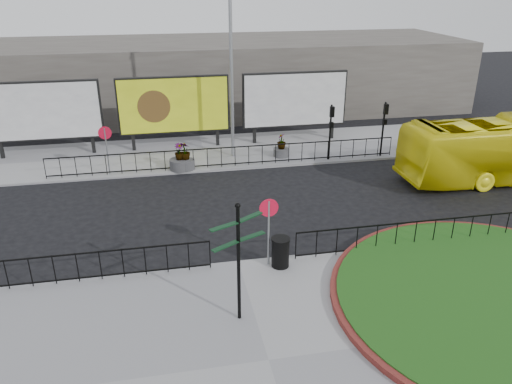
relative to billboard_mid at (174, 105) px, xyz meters
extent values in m
plane|color=black|center=(1.50, -12.97, -2.60)|extent=(90.00, 90.00, 0.00)
cube|color=gray|center=(1.50, -17.97, -2.54)|extent=(30.00, 10.00, 0.12)
cube|color=gray|center=(1.50, -0.97, -2.54)|extent=(44.00, 6.00, 0.12)
cylinder|color=maroon|center=(9.00, -16.97, -2.39)|extent=(10.40, 10.40, 0.18)
cylinder|color=#1B4412|center=(9.00, -16.97, -2.37)|extent=(10.00, 10.00, 0.22)
cylinder|color=gray|center=(-3.50, -3.57, -1.28)|extent=(0.07, 0.07, 2.40)
cylinder|color=red|center=(-3.50, -3.57, -0.33)|extent=(0.64, 0.03, 0.64)
cylinder|color=white|center=(-3.50, -3.55, -0.33)|extent=(0.50, 0.03, 0.50)
cylinder|color=gray|center=(2.50, -13.37, -1.28)|extent=(0.07, 0.07, 2.40)
cylinder|color=red|center=(2.50, -13.37, -0.33)|extent=(0.64, 0.03, 0.64)
cylinder|color=white|center=(2.50, -13.35, -0.33)|extent=(0.50, 0.03, 0.50)
cube|color=black|center=(-9.40, 0.03, -1.98)|extent=(0.18, 0.18, 1.00)
cube|color=black|center=(-4.60, 0.03, -1.98)|extent=(0.18, 0.18, 1.00)
cube|color=black|center=(-7.00, 0.03, 0.02)|extent=(6.20, 0.25, 3.20)
cube|color=silver|center=(-7.00, -0.13, 0.02)|extent=(6.00, 0.06, 3.00)
cube|color=black|center=(-2.40, 0.03, -1.98)|extent=(0.18, 0.18, 1.00)
cube|color=black|center=(2.40, 0.03, -1.98)|extent=(0.18, 0.18, 1.00)
cube|color=black|center=(0.00, 0.03, 0.02)|extent=(6.20, 0.25, 3.20)
cube|color=#E4F222|center=(0.00, -0.13, 0.02)|extent=(6.00, 0.06, 3.00)
cube|color=black|center=(4.60, 0.03, -1.98)|extent=(0.18, 0.18, 1.00)
cube|color=black|center=(9.40, 0.03, -1.98)|extent=(0.18, 0.18, 1.00)
cube|color=black|center=(7.00, 0.03, 0.02)|extent=(6.20, 0.25, 3.20)
cube|color=silver|center=(7.00, -0.13, 0.02)|extent=(6.00, 0.06, 3.00)
cylinder|color=gray|center=(3.00, -1.97, 2.02)|extent=(0.18, 0.18, 9.00)
cylinder|color=black|center=(8.00, -3.57, -0.98)|extent=(0.10, 0.10, 3.00)
cube|color=black|center=(8.00, -3.69, 0.17)|extent=(0.22, 0.18, 0.55)
cube|color=black|center=(8.00, -3.69, -0.53)|extent=(0.20, 0.16, 0.30)
cylinder|color=black|center=(11.00, -3.57, -0.98)|extent=(0.10, 0.10, 3.00)
cube|color=black|center=(11.00, -3.69, 0.17)|extent=(0.22, 0.18, 0.55)
cube|color=black|center=(11.00, -3.69, -0.53)|extent=(0.20, 0.16, 0.30)
cube|color=#625C56|center=(1.50, 9.03, -0.10)|extent=(40.00, 10.00, 5.00)
cylinder|color=black|center=(1.04, -16.10, -0.69)|extent=(0.10, 0.10, 3.57)
sphere|color=black|center=(1.04, -16.10, 1.15)|extent=(0.16, 0.16, 0.16)
cube|color=black|center=(0.63, -16.29, 0.66)|extent=(0.83, 0.49, 0.03)
cube|color=black|center=(1.41, -15.86, 0.66)|extent=(0.79, 0.59, 0.03)
cube|color=black|center=(0.65, -16.32, 0.09)|extent=(0.80, 0.55, 0.03)
cube|color=black|center=(1.44, -15.92, 0.09)|extent=(0.83, 0.49, 0.03)
cylinder|color=black|center=(2.87, -13.57, -1.98)|extent=(0.60, 0.60, 1.00)
cylinder|color=black|center=(2.87, -13.57, -1.44)|extent=(0.65, 0.65, 0.07)
cylinder|color=#4C4C4F|center=(0.00, -3.57, -2.21)|extent=(1.04, 1.04, 0.54)
imported|color=#1B4412|center=(0.00, -3.57, -1.52)|extent=(0.64, 0.64, 0.84)
cylinder|color=#4C4C4F|center=(0.30, -3.57, -2.23)|extent=(0.94, 0.94, 0.49)
imported|color=#1B4412|center=(0.30, -3.57, -1.51)|extent=(0.74, 0.74, 0.95)
cylinder|color=#4C4C4F|center=(5.59, -2.61, -2.26)|extent=(0.86, 0.86, 0.45)
imported|color=#1B4412|center=(5.59, -2.61, -1.60)|extent=(0.60, 0.60, 0.86)
camera|label=1|loc=(-0.77, -27.86, 6.75)|focal=35.00mm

